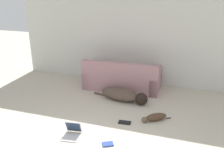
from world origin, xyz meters
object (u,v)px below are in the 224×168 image
(cat, at_px, (155,117))
(laptop_open, at_px, (72,131))
(couch, at_px, (122,79))
(dog, at_px, (123,95))
(book_black, at_px, (125,122))
(book_blue, at_px, (108,144))

(cat, height_order, laptop_open, laptop_open)
(couch, distance_m, laptop_open, 2.40)
(cat, bearing_deg, laptop_open, 1.83)
(laptop_open, bearing_deg, dog, 67.15)
(dog, bearing_deg, couch, 119.75)
(book_black, bearing_deg, book_blue, -94.98)
(dog, height_order, cat, dog)
(cat, xyz_separation_m, book_blue, (-0.60, -1.05, -0.06))
(laptop_open, distance_m, book_black, 1.04)
(couch, height_order, book_black, couch)
(dog, bearing_deg, cat, -29.01)
(couch, xyz_separation_m, book_black, (0.56, -1.68, -0.25))
(couch, distance_m, book_black, 1.79)
(couch, xyz_separation_m, book_blue, (0.49, -2.46, -0.25))
(laptop_open, xyz_separation_m, book_blue, (0.69, -0.07, -0.07))
(laptop_open, bearing_deg, couch, 76.92)
(cat, xyz_separation_m, book_black, (-0.54, -0.27, -0.06))
(couch, xyz_separation_m, cat, (1.09, -1.41, -0.19))
(couch, relative_size, laptop_open, 5.06)
(dog, bearing_deg, book_black, -61.18)
(cat, distance_m, laptop_open, 1.62)
(dog, xyz_separation_m, laptop_open, (-0.44, -1.69, -0.06))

